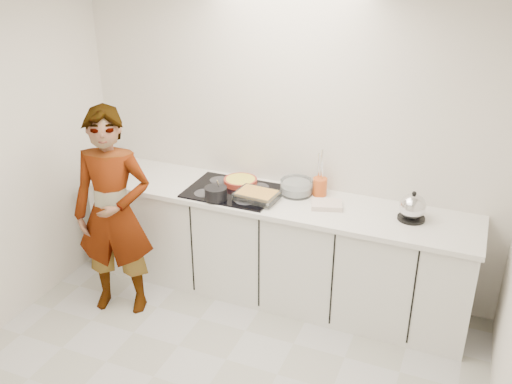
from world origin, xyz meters
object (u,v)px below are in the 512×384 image
at_px(tart_dish, 240,181).
at_px(mixing_bowl, 296,188).
at_px(utensil_crock, 320,187).
at_px(baking_dish, 257,195).
at_px(kettle, 412,208).
at_px(hob, 232,191).
at_px(saucepan, 216,193).
at_px(cook, 114,214).

height_order(tart_dish, mixing_bowl, mixing_bowl).
xyz_separation_m(tart_dish, utensil_crock, (0.67, 0.07, 0.03)).
height_order(baking_dish, kettle, kettle).
bearing_deg(utensil_crock, mixing_bowl, -162.79).
bearing_deg(tart_dish, mixing_bowl, 2.17).
relative_size(hob, saucepan, 3.08).
xyz_separation_m(mixing_bowl, utensil_crock, (0.18, 0.06, 0.02)).
relative_size(hob, utensil_crock, 4.99).
relative_size(tart_dish, cook, 0.20).
distance_m(hob, mixing_bowl, 0.53).
distance_m(saucepan, cook, 0.81).
xyz_separation_m(hob, mixing_bowl, (0.50, 0.16, 0.05)).
height_order(tart_dish, cook, cook).
bearing_deg(hob, utensil_crock, 17.51).
relative_size(saucepan, utensil_crock, 1.62).
height_order(mixing_bowl, utensil_crock, utensil_crock).
bearing_deg(kettle, mixing_bowl, 174.02).
bearing_deg(baking_dish, saucepan, -158.44).
height_order(mixing_bowl, cook, cook).
bearing_deg(kettle, tart_dish, 176.81).
xyz_separation_m(tart_dish, saucepan, (-0.06, -0.34, 0.02)).
xyz_separation_m(saucepan, baking_dish, (0.30, 0.12, -0.01)).
relative_size(baking_dish, cook, 0.20).
distance_m(baking_dish, utensil_crock, 0.52).
relative_size(tart_dish, baking_dish, 1.00).
bearing_deg(tart_dish, utensil_crock, 6.34).
bearing_deg(saucepan, mixing_bowl, 33.17).
distance_m(saucepan, kettle, 1.50).
distance_m(tart_dish, mixing_bowl, 0.49).
distance_m(mixing_bowl, kettle, 0.94).
relative_size(saucepan, kettle, 0.95).
xyz_separation_m(tart_dish, baking_dish, (0.24, -0.22, 0.01)).
distance_m(hob, cook, 0.96).
distance_m(baking_dish, cook, 1.13).
height_order(saucepan, kettle, kettle).
distance_m(saucepan, baking_dish, 0.32).
bearing_deg(cook, hob, 23.63).
distance_m(saucepan, mixing_bowl, 0.66).
bearing_deg(cook, mixing_bowl, 15.73).
bearing_deg(mixing_bowl, cook, -147.87).
distance_m(hob, tart_dish, 0.15).
distance_m(utensil_crock, cook, 1.65).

